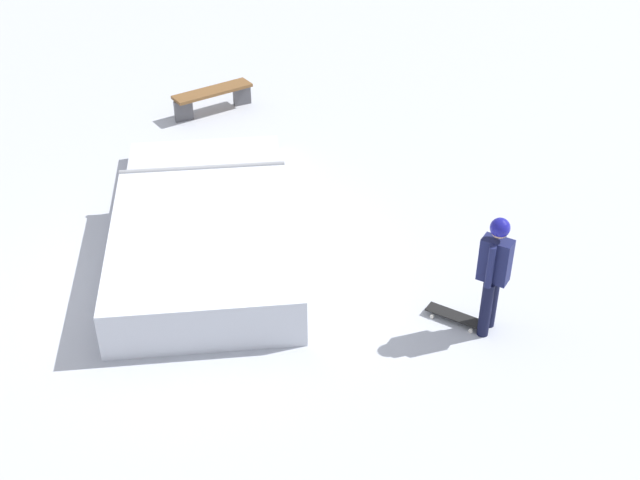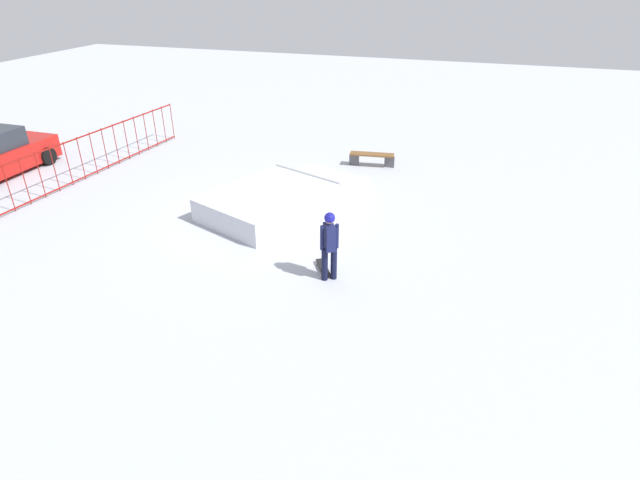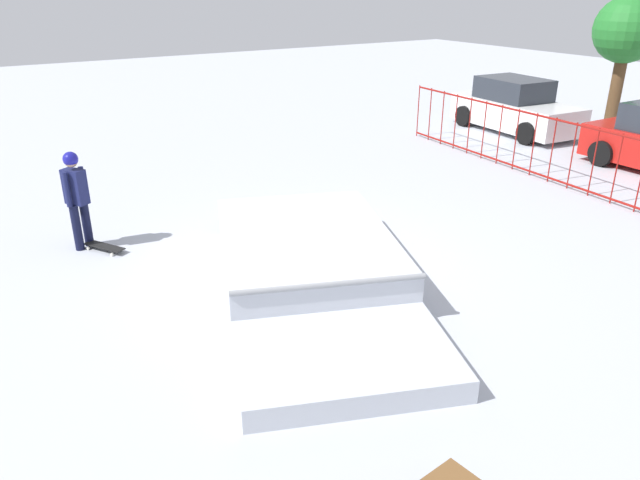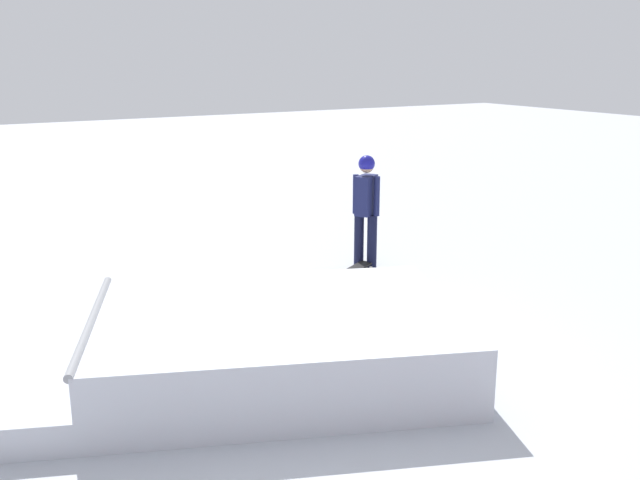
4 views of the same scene
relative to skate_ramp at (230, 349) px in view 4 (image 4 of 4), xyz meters
name	(u,v)px [view 4 (image 4 of 4)]	position (x,y,z in m)	size (l,w,h in m)	color
ground_plane	(306,375)	(-0.69, 0.32, -0.32)	(60.00, 60.00, 0.00)	#B2B7C1
skate_ramp	(230,349)	(0.00, 0.00, 0.00)	(5.97, 4.35, 0.74)	silver
skater	(366,202)	(-3.38, -2.63, 0.69)	(0.44, 0.39, 1.73)	black
skateboard	(356,269)	(-3.04, -2.37, -0.24)	(0.79, 0.58, 0.09)	black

